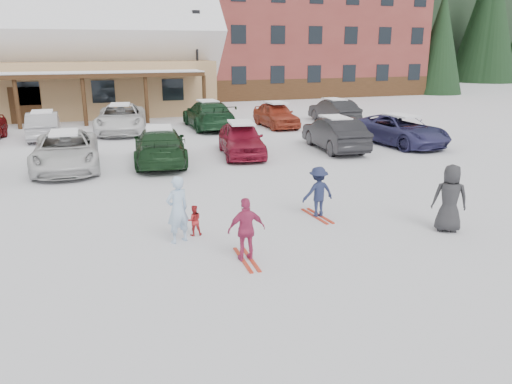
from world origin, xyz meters
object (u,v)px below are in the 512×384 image
object	(u,v)px
parked_car_5	(335,134)
parked_car_13	(334,111)
child_navy	(318,192)
child_magenta	(246,230)
toddler_red	(194,220)
parked_car_12	(276,115)
parked_car_11	(208,115)
parked_car_3	(160,146)
parked_car_9	(44,125)
alpine_hotel	(269,3)
bystander_dark	(450,198)
parked_car_2	(66,151)
adult_skier	(178,210)
lamp_post	(197,57)
parked_car_10	(121,118)
parked_car_6	(400,130)
parked_car_4	(241,139)

from	to	relation	value
parked_car_5	parked_car_13	distance (m)	8.60
child_navy	child_magenta	world-z (taller)	child_magenta
toddler_red	parked_car_12	xyz separation A→B (m)	(8.21, 15.69, 0.32)
parked_car_13	parked_car_11	bearing A→B (deg)	-2.07
child_magenta	parked_car_11	size ratio (longest dim) A/B	0.26
parked_car_3	parked_car_9	size ratio (longest dim) A/B	1.18
child_navy	parked_car_9	world-z (taller)	child_navy
alpine_hotel	bystander_dark	xyz separation A→B (m)	(-9.40, -38.67, -7.77)
parked_car_2	adult_skier	bearing A→B (deg)	-72.14
parked_car_2	parked_car_11	xyz separation A→B (m)	(7.48, 7.97, 0.07)
lamp_post	parked_car_5	distance (m)	15.39
toddler_red	parked_car_11	bearing A→B (deg)	-101.52
toddler_red	parked_car_2	size ratio (longest dim) A/B	0.15
lamp_post	parked_car_2	distance (m)	17.33
parked_car_11	parked_car_13	distance (m)	7.88
bystander_dark	parked_car_9	world-z (taller)	bystander_dark
parked_car_2	parked_car_9	world-z (taller)	parked_car_2
adult_skier	bystander_dark	xyz separation A→B (m)	(6.61, -1.45, 0.05)
parked_car_9	bystander_dark	bearing A→B (deg)	119.73
toddler_red	parked_car_3	xyz separation A→B (m)	(0.40, 8.32, 0.33)
lamp_post	parked_car_5	world-z (taller)	lamp_post
adult_skier	parked_car_10	size ratio (longest dim) A/B	0.30
parked_car_6	parked_car_12	bearing A→B (deg)	108.92
child_magenta	parked_car_10	xyz separation A→B (m)	(-1.27, 18.47, 0.05)
lamp_post	parked_car_13	world-z (taller)	lamp_post
parked_car_9	alpine_hotel	bearing A→B (deg)	-134.60
child_navy	child_magenta	size ratio (longest dim) A/B	0.99
child_navy	parked_car_13	distance (m)	18.09
lamp_post	adult_skier	distance (m)	24.49
parked_car_4	parked_car_10	world-z (taller)	parked_car_10
parked_car_12	parked_car_13	world-z (taller)	parked_car_13
parked_car_6	parked_car_9	xyz separation A→B (m)	(-16.20, 7.17, -0.01)
parked_car_3	parked_car_5	xyz separation A→B (m)	(7.89, 0.19, 0.02)
parked_car_6	parked_car_12	world-z (taller)	parked_car_12
alpine_hotel	parked_car_4	bearing A→B (deg)	-112.43
parked_car_4	parked_car_13	xyz separation A→B (m)	(8.29, 7.48, 0.00)
alpine_hotel	parked_car_9	bearing A→B (deg)	-133.37
parked_car_6	parked_car_13	size ratio (longest dim) A/B	1.17
parked_car_2	parked_car_13	world-z (taller)	parked_car_13
parked_car_2	parked_car_9	bearing A→B (deg)	100.43
lamp_post	adult_skier	world-z (taller)	lamp_post
alpine_hotel	parked_car_9	xyz separation A→B (m)	(-19.94, -21.11, -7.94)
parked_car_2	parked_car_11	bearing A→B (deg)	47.67
child_navy	parked_car_3	world-z (taller)	parked_car_3
bystander_dark	parked_car_9	size ratio (longest dim) A/B	0.41
parked_car_3	lamp_post	bearing A→B (deg)	-101.31
alpine_hotel	parked_car_4	distance (m)	31.52
parked_car_4	parked_car_13	distance (m)	11.17
parked_car_13	parked_car_3	bearing A→B (deg)	33.52
child_navy	parked_car_4	xyz separation A→B (m)	(0.40, 8.38, 0.01)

